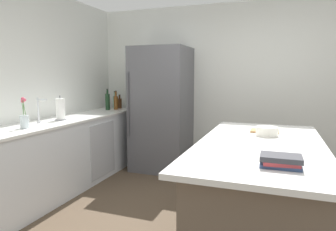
# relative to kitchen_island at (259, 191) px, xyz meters

# --- Properties ---
(wall_rear) EXTENTS (6.00, 0.10, 2.60)m
(wall_rear) POSITION_rel_kitchen_island_xyz_m (-0.37, 2.12, 0.84)
(wall_rear) COLOR silver
(wall_rear) RESTS_ON ground_plane
(wall_left) EXTENTS (0.10, 6.00, 2.60)m
(wall_left) POSITION_rel_kitchen_island_xyz_m (-2.82, -0.13, 0.84)
(wall_left) COLOR silver
(wall_left) RESTS_ON ground_plane
(counter_run_left) EXTENTS (0.64, 2.97, 0.93)m
(counter_run_left) POSITION_rel_kitchen_island_xyz_m (-2.47, 0.50, 0.01)
(counter_run_left) COLOR silver
(counter_run_left) RESTS_ON ground_plane
(kitchen_island) EXTENTS (1.06, 2.17, 0.90)m
(kitchen_island) POSITION_rel_kitchen_island_xyz_m (0.00, 0.00, 0.00)
(kitchen_island) COLOR brown
(kitchen_island) RESTS_ON ground_plane
(refrigerator) EXTENTS (0.85, 0.79, 1.92)m
(refrigerator) POSITION_rel_kitchen_island_xyz_m (-1.60, 1.69, 0.50)
(refrigerator) COLOR #56565B
(refrigerator) RESTS_ON ground_plane
(sink_faucet) EXTENTS (0.15, 0.05, 0.30)m
(sink_faucet) POSITION_rel_kitchen_island_xyz_m (-2.52, 0.08, 0.63)
(sink_faucet) COLOR silver
(sink_faucet) RESTS_ON counter_run_left
(flower_vase) EXTENTS (0.09, 0.09, 0.33)m
(flower_vase) POSITION_rel_kitchen_island_xyz_m (-2.40, -0.26, 0.57)
(flower_vase) COLOR silver
(flower_vase) RESTS_ON counter_run_left
(paper_towel_roll) EXTENTS (0.14, 0.14, 0.31)m
(paper_towel_roll) POSITION_rel_kitchen_island_xyz_m (-2.45, 0.37, 0.60)
(paper_towel_roll) COLOR gray
(paper_towel_roll) RESTS_ON counter_run_left
(syrup_bottle) EXTENTS (0.07, 0.07, 0.23)m
(syrup_bottle) POSITION_rel_kitchen_island_xyz_m (-2.45, 1.88, 0.56)
(syrup_bottle) COLOR #5B3319
(syrup_bottle) RESTS_ON counter_run_left
(gin_bottle) EXTENTS (0.07, 0.07, 0.30)m
(gin_bottle) POSITION_rel_kitchen_island_xyz_m (-2.49, 1.78, 0.59)
(gin_bottle) COLOR #8CB79E
(gin_bottle) RESTS_ON counter_run_left
(whiskey_bottle) EXTENTS (0.07, 0.07, 0.31)m
(whiskey_bottle) POSITION_rel_kitchen_island_xyz_m (-2.40, 1.67, 0.59)
(whiskey_bottle) COLOR brown
(whiskey_bottle) RESTS_ON counter_run_left
(wine_bottle) EXTENTS (0.07, 0.07, 0.34)m
(wine_bottle) POSITION_rel_kitchen_island_xyz_m (-2.50, 1.57, 0.61)
(wine_bottle) COLOR #19381E
(wine_bottle) RESTS_ON counter_run_left
(cookbook_stack) EXTENTS (0.26, 0.19, 0.08)m
(cookbook_stack) POSITION_rel_kitchen_island_xyz_m (0.16, -0.70, 0.49)
(cookbook_stack) COLOR #334770
(cookbook_stack) RESTS_ON kitchen_island
(mixing_bowl) EXTENTS (0.21, 0.21, 0.09)m
(mixing_bowl) POSITION_rel_kitchen_island_xyz_m (0.04, 0.34, 0.49)
(mixing_bowl) COLOR silver
(mixing_bowl) RESTS_ON kitchen_island
(cutting_board) EXTENTS (0.29, 0.20, 0.02)m
(cutting_board) POSITION_rel_kitchen_island_xyz_m (0.01, 0.54, 0.45)
(cutting_board) COLOR #9E7042
(cutting_board) RESTS_ON kitchen_island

